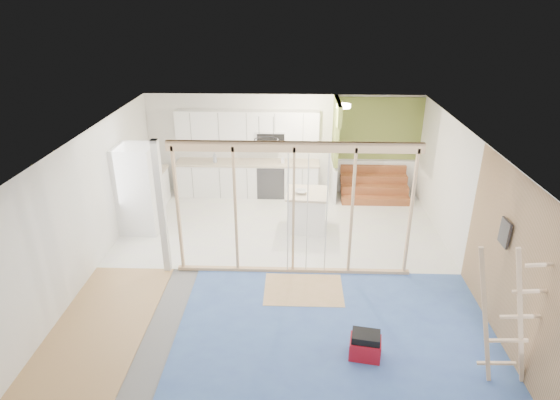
{
  "coord_description": "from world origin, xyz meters",
  "views": [
    {
      "loc": [
        0.32,
        -7.62,
        4.88
      ],
      "look_at": [
        0.04,
        0.6,
        1.24
      ],
      "focal_mm": 30.0,
      "sensor_mm": 36.0,
      "label": 1
    }
  ],
  "objects_px": {
    "island": "(307,211)",
    "toolbox": "(365,346)",
    "ladder": "(507,317)",
    "fridge": "(139,189)"
  },
  "relations": [
    {
      "from": "ladder",
      "to": "island",
      "type": "bearing_deg",
      "value": 130.87
    },
    {
      "from": "fridge",
      "to": "ladder",
      "type": "height_order",
      "value": "ladder"
    },
    {
      "from": "fridge",
      "to": "ladder",
      "type": "distance_m",
      "value": 7.51
    },
    {
      "from": "island",
      "to": "ladder",
      "type": "xyz_separation_m",
      "value": [
        2.49,
        -4.44,
        0.6
      ]
    },
    {
      "from": "fridge",
      "to": "ladder",
      "type": "relative_size",
      "value": 0.96
    },
    {
      "from": "ladder",
      "to": "toolbox",
      "type": "bearing_deg",
      "value": 179.41
    },
    {
      "from": "fridge",
      "to": "toolbox",
      "type": "xyz_separation_m",
      "value": [
        4.45,
        -3.91,
        -0.78
      ]
    },
    {
      "from": "island",
      "to": "toolbox",
      "type": "xyz_separation_m",
      "value": [
        0.77,
        -4.07,
        -0.24
      ]
    },
    {
      "from": "toolbox",
      "to": "ladder",
      "type": "distance_m",
      "value": 1.95
    },
    {
      "from": "island",
      "to": "toolbox",
      "type": "bearing_deg",
      "value": -75.05
    }
  ]
}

